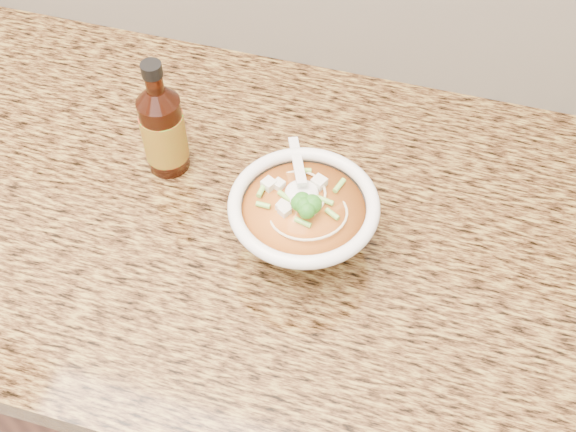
# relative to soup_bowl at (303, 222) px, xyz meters

# --- Properties ---
(cabinet) EXTENTS (4.00, 0.65, 0.86)m
(cabinet) POSITION_rel_soup_bowl_xyz_m (-0.39, 0.03, -0.51)
(cabinet) COLOR black
(cabinet) RESTS_ON ground
(counter_slab) EXTENTS (4.00, 0.68, 0.04)m
(counter_slab) POSITION_rel_soup_bowl_xyz_m (-0.39, 0.03, -0.06)
(counter_slab) COLOR olive
(counter_slab) RESTS_ON cabinet
(soup_bowl) EXTENTS (0.19, 0.21, 0.10)m
(soup_bowl) POSITION_rel_soup_bowl_xyz_m (0.00, 0.00, 0.00)
(soup_bowl) COLOR white
(soup_bowl) RESTS_ON counter_slab
(hot_sauce_bottle) EXTENTS (0.07, 0.07, 0.18)m
(hot_sauce_bottle) POSITION_rel_soup_bowl_xyz_m (-0.22, 0.08, 0.02)
(hot_sauce_bottle) COLOR #3B1308
(hot_sauce_bottle) RESTS_ON counter_slab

